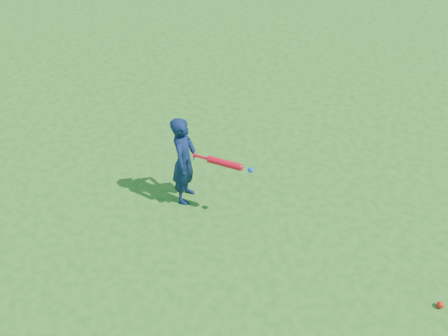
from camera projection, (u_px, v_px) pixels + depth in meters
name	position (u px, v px, depth m)	size (l,w,h in m)	color
ground	(150.00, 176.00, 6.40)	(80.00, 80.00, 0.00)	#226818
child	(184.00, 161.00, 5.72)	(0.41, 0.27, 1.12)	#0D1C41
ground_ball_red	(440.00, 305.00, 4.78)	(0.07, 0.07, 0.07)	red
bat_swing	(227.00, 164.00, 5.42)	(0.70, 0.20, 0.08)	red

